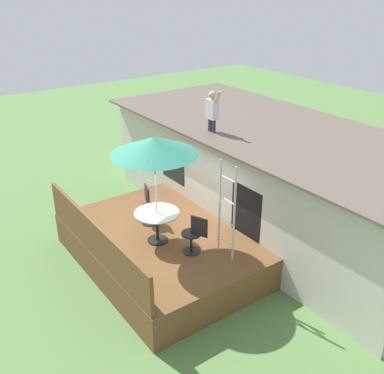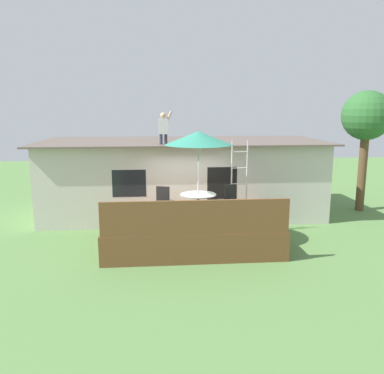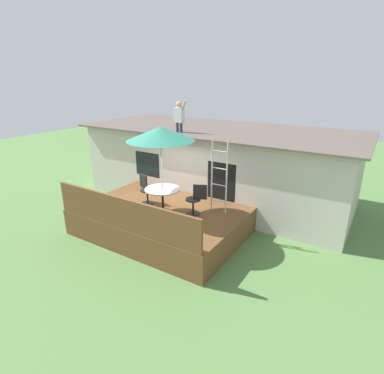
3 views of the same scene
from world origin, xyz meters
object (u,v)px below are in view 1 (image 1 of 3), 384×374
step_ladder (227,211)px  patio_chair_right (194,235)px  patio_table (157,219)px  patio_umbrella (154,146)px  patio_chair_left (149,205)px  person_figure (212,108)px

step_ladder → patio_chair_right: (-0.48, -0.50, -0.64)m
patio_table → patio_umbrella: patio_umbrella is taller
step_ladder → patio_chair_left: step_ladder is taller
patio_table → patio_chair_right: bearing=24.3°
patio_table → step_ladder: 1.73m
patio_umbrella → patio_chair_left: size_ratio=2.76×
person_figure → patio_chair_right: size_ratio=1.21×
person_figure → patio_chair_right: person_figure is taller
patio_table → patio_chair_right: size_ratio=1.13×
patio_table → patio_umbrella: size_ratio=0.41×
patio_umbrella → step_ladder: size_ratio=1.15×
patio_table → person_figure: bearing=112.1°
patio_table → patio_chair_left: 0.94m
patio_umbrella → step_ladder: bearing=33.4°
patio_table → step_ladder: bearing=33.4°
patio_table → patio_chair_left: bearing=161.6°
patio_table → patio_chair_right: 0.99m
patio_chair_left → patio_chair_right: (1.78, 0.11, 0.00)m
step_ladder → patio_chair_left: (-2.27, -0.61, -0.64)m
person_figure → patio_chair_left: (0.04, -1.98, -2.13)m
step_ladder → patio_chair_left: size_ratio=2.39×
patio_umbrella → step_ladder: (1.38, 0.91, -1.25)m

